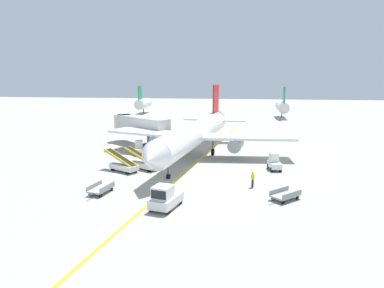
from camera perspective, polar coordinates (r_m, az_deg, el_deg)
The scene contains 16 objects.
ground_plane at distance 38.59m, azimuth 0.10°, elevation -6.45°, with size 300.00×300.00×0.00m, color #9E9B93.
taxi_line_yellow at distance 43.55m, azimuth -0.93°, elevation -4.42°, with size 0.30×80.00×0.01m, color yellow.
airliner at distance 50.96m, azimuth 0.66°, elevation 1.75°, with size 28.36×35.31×10.10m.
jet_bridge at distance 61.18m, azimuth -8.88°, elevation 3.27°, with size 11.68×9.74×4.85m.
pushback_tug at distance 31.39m, azimuth -4.41°, elevation -8.69°, with size 2.70×3.95×2.20m.
baggage_tug_near_wing at distance 45.21m, azimuth 13.20°, elevation -2.93°, with size 1.71×2.59×2.10m.
baggage_tug_by_cargo_door at distance 53.07m, azimuth -8.55°, elevation -0.73°, with size 2.07×2.71×2.10m.
belt_loader_forward_hold at distance 44.67m, azimuth -7.80°, elevation -3.11°, with size 5.01×3.42×2.59m.
belt_loader_aft_hold at distance 44.09m, azimuth -11.10°, elevation -3.40°, with size 4.99×3.49×2.59m.
baggage_cart_loaded at distance 34.73m, azimuth 14.88°, elevation -8.00°, with size 3.22×3.23×0.94m.
baggage_cart_empty_trailing at distance 36.55m, azimuth -14.57°, elevation -7.04°, with size 1.98×3.84×0.94m.
ground_crew_marshaller at distance 37.67m, azimuth 9.81°, elevation -5.60°, with size 0.36×0.24×1.70m.
safety_cone_nose_left at distance 53.40m, azimuth -12.77°, elevation -1.59°, with size 0.36×0.36×0.44m, color orange.
safety_cone_nose_right at distance 47.67m, azimuth -5.13°, elevation -2.85°, with size 0.36×0.36×0.44m, color orange.
distant_aircraft_far_left at distance 112.88m, azimuth -7.92°, elevation 6.55°, with size 3.00×10.10×8.80m.
distant_aircraft_mid_left at distance 103.19m, azimuth 14.42°, elevation 5.92°, with size 3.00×10.10×8.80m.
Camera 1 is at (5.27, -36.47, 11.47)m, focal length 32.89 mm.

